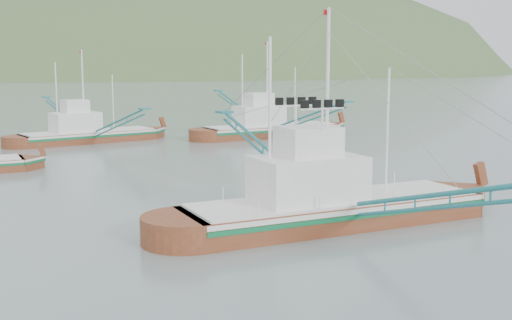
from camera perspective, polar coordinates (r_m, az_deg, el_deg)
ground at (r=31.86m, az=6.07°, el=-7.04°), size 1200.00×1200.00×0.00m
main_boat at (r=34.32m, az=6.69°, el=-2.48°), size 17.17×30.09×12.25m
bg_boat_right at (r=75.55m, az=1.20°, el=3.35°), size 16.64×29.45×11.95m
bg_boat_far at (r=72.60m, az=-14.80°, el=2.69°), size 14.91×26.68×10.80m
headland_right at (r=522.69m, az=-4.09°, el=7.59°), size 684.00×432.00×306.00m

